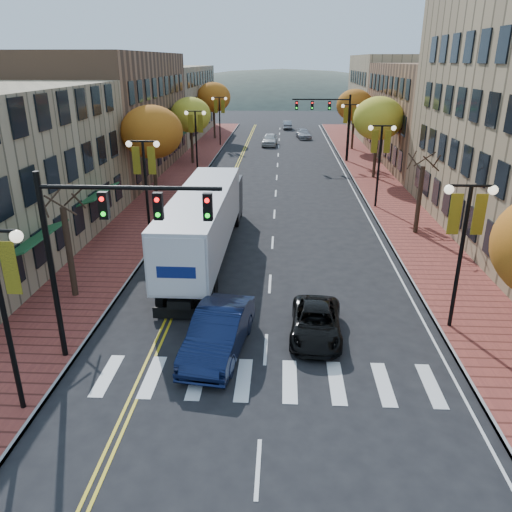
# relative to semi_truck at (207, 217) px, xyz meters

# --- Properties ---
(ground) EXTENTS (200.00, 200.00, 0.00)m
(ground) POSITION_rel_semi_truck_xyz_m (3.59, -13.52, -2.33)
(ground) COLOR black
(ground) RESTS_ON ground
(sidewalk_left) EXTENTS (4.00, 85.00, 0.15)m
(sidewalk_left) POSITION_rel_semi_truck_xyz_m (-5.41, 18.98, -2.26)
(sidewalk_left) COLOR brown
(sidewalk_left) RESTS_ON ground
(sidewalk_right) EXTENTS (4.00, 85.00, 0.15)m
(sidewalk_right) POSITION_rel_semi_truck_xyz_m (12.59, 18.98, -2.26)
(sidewalk_right) COLOR brown
(sidewalk_right) RESTS_ON ground
(building_left_mid) EXTENTS (12.00, 24.00, 11.00)m
(building_left_mid) POSITION_rel_semi_truck_xyz_m (-13.41, 22.48, 3.17)
(building_left_mid) COLOR brown
(building_left_mid) RESTS_ON ground
(building_left_far) EXTENTS (12.00, 26.00, 9.50)m
(building_left_far) POSITION_rel_semi_truck_xyz_m (-13.41, 47.48, 2.42)
(building_left_far) COLOR #9E8966
(building_left_far) RESTS_ON ground
(building_right_mid) EXTENTS (15.00, 24.00, 10.00)m
(building_right_mid) POSITION_rel_semi_truck_xyz_m (22.09, 28.48, 2.67)
(building_right_mid) COLOR brown
(building_right_mid) RESTS_ON ground
(building_right_far) EXTENTS (15.00, 20.00, 11.00)m
(building_right_far) POSITION_rel_semi_truck_xyz_m (22.09, 50.48, 3.17)
(building_right_far) COLOR #9E8966
(building_right_far) RESTS_ON ground
(tree_left_a) EXTENTS (0.28, 0.28, 4.20)m
(tree_left_a) POSITION_rel_semi_truck_xyz_m (-5.41, -5.52, -0.08)
(tree_left_a) COLOR #382619
(tree_left_a) RESTS_ON sidewalk_left
(tree_left_b) EXTENTS (4.48, 4.48, 7.21)m
(tree_left_b) POSITION_rel_semi_truck_xyz_m (-5.41, 10.48, 3.11)
(tree_left_b) COLOR #382619
(tree_left_b) RESTS_ON sidewalk_left
(tree_left_c) EXTENTS (4.16, 4.16, 6.69)m
(tree_left_c) POSITION_rel_semi_truck_xyz_m (-5.41, 26.48, 2.72)
(tree_left_c) COLOR #382619
(tree_left_c) RESTS_ON sidewalk_left
(tree_left_d) EXTENTS (4.61, 4.61, 7.42)m
(tree_left_d) POSITION_rel_semi_truck_xyz_m (-5.41, 44.48, 3.27)
(tree_left_d) COLOR #382619
(tree_left_d) RESTS_ON sidewalk_left
(tree_right_b) EXTENTS (0.28, 0.28, 4.20)m
(tree_right_b) POSITION_rel_semi_truck_xyz_m (12.59, 4.48, -0.08)
(tree_right_b) COLOR #382619
(tree_right_b) RESTS_ON sidewalk_right
(tree_right_c) EXTENTS (4.48, 4.48, 7.21)m
(tree_right_c) POSITION_rel_semi_truck_xyz_m (12.59, 20.48, 3.11)
(tree_right_c) COLOR #382619
(tree_right_c) RESTS_ON sidewalk_right
(tree_right_d) EXTENTS (4.35, 4.35, 7.00)m
(tree_right_d) POSITION_rel_semi_truck_xyz_m (12.59, 36.48, 2.96)
(tree_right_d) COLOR #382619
(tree_right_d) RESTS_ON sidewalk_right
(lamp_left_b) EXTENTS (1.96, 0.36, 6.05)m
(lamp_left_b) POSITION_rel_semi_truck_xyz_m (-3.91, 2.48, 1.96)
(lamp_left_b) COLOR black
(lamp_left_b) RESTS_ON ground
(lamp_left_c) EXTENTS (1.96, 0.36, 6.05)m
(lamp_left_c) POSITION_rel_semi_truck_xyz_m (-3.91, 20.48, 1.96)
(lamp_left_c) COLOR black
(lamp_left_c) RESTS_ON ground
(lamp_left_d) EXTENTS (1.96, 0.36, 6.05)m
(lamp_left_d) POSITION_rel_semi_truck_xyz_m (-3.91, 38.48, 1.96)
(lamp_left_d) COLOR black
(lamp_left_d) RESTS_ON ground
(lamp_right_a) EXTENTS (1.96, 0.36, 6.05)m
(lamp_right_a) POSITION_rel_semi_truck_xyz_m (11.09, -7.52, 1.96)
(lamp_right_a) COLOR black
(lamp_right_a) RESTS_ON ground
(lamp_right_b) EXTENTS (1.96, 0.36, 6.05)m
(lamp_right_b) POSITION_rel_semi_truck_xyz_m (11.09, 10.48, 1.96)
(lamp_right_b) COLOR black
(lamp_right_b) RESTS_ON ground
(lamp_right_c) EXTENTS (1.96, 0.36, 6.05)m
(lamp_right_c) POSITION_rel_semi_truck_xyz_m (11.09, 28.48, 1.96)
(lamp_right_c) COLOR black
(lamp_right_c) RESTS_ON ground
(traffic_mast_near) EXTENTS (6.10, 0.35, 7.00)m
(traffic_mast_near) POSITION_rel_semi_truck_xyz_m (-1.89, -10.52, 2.59)
(traffic_mast_near) COLOR black
(traffic_mast_near) RESTS_ON ground
(traffic_mast_far) EXTENTS (6.10, 0.34, 7.00)m
(traffic_mast_far) POSITION_rel_semi_truck_xyz_m (9.07, 28.48, 2.59)
(traffic_mast_far) COLOR black
(traffic_mast_far) RESTS_ON ground
(semi_truck) EXTENTS (2.73, 15.99, 3.99)m
(semi_truck) POSITION_rel_semi_truck_xyz_m (0.00, 0.00, 0.00)
(semi_truck) COLOR black
(semi_truck) RESTS_ON ground
(navy_sedan) EXTENTS (2.48, 5.35, 1.70)m
(navy_sedan) POSITION_rel_semi_truck_xyz_m (1.82, -9.79, -1.48)
(navy_sedan) COLOR #0D1534
(navy_sedan) RESTS_ON ground
(black_suv) EXTENTS (2.23, 4.41, 1.19)m
(black_suv) POSITION_rel_semi_truck_xyz_m (5.55, -8.42, -1.74)
(black_suv) COLOR black
(black_suv) RESTS_ON ground
(car_far_white) EXTENTS (2.12, 4.66, 1.55)m
(car_far_white) POSITION_rel_semi_truck_xyz_m (2.41, 39.27, -1.56)
(car_far_white) COLOR silver
(car_far_white) RESTS_ON ground
(car_far_silver) EXTENTS (2.30, 4.55, 1.27)m
(car_far_silver) POSITION_rel_semi_truck_xyz_m (7.01, 45.74, -1.70)
(car_far_silver) COLOR #9A99A0
(car_far_silver) RESTS_ON ground
(car_far_oncoming) EXTENTS (1.61, 4.00, 1.29)m
(car_far_oncoming) POSITION_rel_semi_truck_xyz_m (4.73, 56.11, -1.69)
(car_far_oncoming) COLOR #96969D
(car_far_oncoming) RESTS_ON ground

